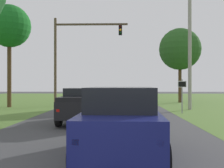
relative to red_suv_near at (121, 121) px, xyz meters
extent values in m
plane|color=#424244|center=(-0.84, 8.25, -1.01)|extent=(120.00, 120.00, 0.00)
cube|color=navy|center=(0.00, -0.06, -0.19)|extent=(2.18, 4.51, 0.93)
cube|color=black|center=(0.01, 0.16, 0.60)|extent=(1.88, 2.81, 0.64)
cube|color=red|center=(-0.91, -2.22, -0.14)|extent=(0.14, 0.06, 0.12)
cube|color=red|center=(0.75, -2.28, -0.14)|extent=(0.14, 0.06, 0.12)
cylinder|color=black|center=(-0.97, 1.35, -0.65)|extent=(0.27, 0.73, 0.72)
cylinder|color=black|center=(1.06, 1.28, -0.65)|extent=(0.27, 0.73, 0.72)
cylinder|color=black|center=(-1.06, -1.40, -0.65)|extent=(0.27, 0.73, 0.72)
cylinder|color=black|center=(0.96, -1.47, -0.65)|extent=(0.27, 0.73, 0.72)
cube|color=black|center=(-1.91, 6.97, -0.20)|extent=(2.07, 4.93, 0.82)
cube|color=black|center=(-1.91, 6.73, 0.51)|extent=(1.78, 1.89, 0.60)
cube|color=black|center=(-1.93, 5.45, 0.31)|extent=(1.92, 1.89, 0.20)
cube|color=red|center=(-2.76, 4.56, -0.16)|extent=(0.14, 0.06, 0.12)
cube|color=red|center=(-1.13, 4.54, -0.16)|extent=(0.14, 0.06, 0.12)
cylinder|color=black|center=(-2.88, 8.51, -0.61)|extent=(0.25, 0.80, 0.80)
cylinder|color=black|center=(-0.89, 8.47, -0.61)|extent=(0.25, 0.80, 0.80)
cylinder|color=black|center=(-2.93, 5.47, -0.61)|extent=(0.25, 0.80, 0.80)
cylinder|color=black|center=(-0.94, 5.44, -0.61)|extent=(0.25, 0.80, 0.80)
cylinder|color=brown|center=(-5.95, 17.84, 3.07)|extent=(0.24, 0.24, 8.16)
cube|color=#4C3D2B|center=(-2.60, 17.84, 6.55)|extent=(6.70, 0.16, 0.16)
cube|color=black|center=(0.08, 17.84, 6.00)|extent=(0.32, 0.28, 0.90)
sphere|color=black|center=(0.08, 17.69, 6.30)|extent=(0.22, 0.22, 0.22)
sphere|color=orange|center=(0.08, 17.69, 6.00)|extent=(0.22, 0.22, 0.22)
sphere|color=black|center=(0.08, 17.69, 5.70)|extent=(0.22, 0.22, 0.22)
cylinder|color=gray|center=(4.35, 11.76, 0.18)|extent=(0.08, 0.08, 2.38)
cube|color=white|center=(4.35, 11.73, 1.02)|extent=(0.60, 0.03, 0.44)
cube|color=black|center=(4.35, 11.72, 1.02)|extent=(0.52, 0.01, 0.36)
cylinder|color=#4C351E|center=(6.76, 23.44, 1.10)|extent=(0.36, 0.36, 4.22)
sphere|color=#285720|center=(6.76, 23.44, 4.95)|extent=(4.65, 4.65, 4.65)
cylinder|color=#9E998E|center=(5.63, 14.67, 4.05)|extent=(0.28, 0.28, 10.12)
cylinder|color=#4C351E|center=(-9.77, 16.63, 1.88)|extent=(0.36, 0.36, 5.79)
sphere|color=#186720|center=(-9.77, 16.63, 6.18)|extent=(3.75, 3.75, 3.75)
camera|label=1|loc=(-0.05, -7.70, 1.00)|focal=44.52mm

